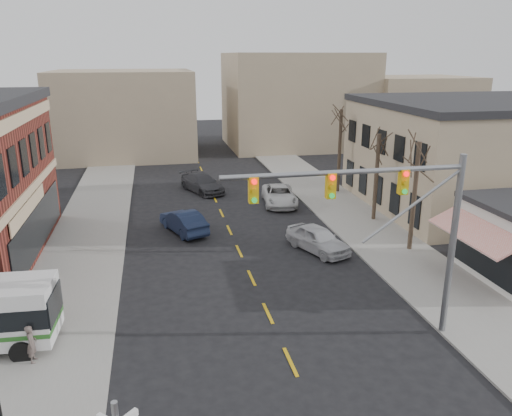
% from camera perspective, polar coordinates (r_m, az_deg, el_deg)
% --- Properties ---
extents(ground, '(160.00, 160.00, 0.00)m').
position_cam_1_polar(ground, '(19.36, 5.64, -20.39)').
color(ground, black).
rests_on(ground, ground).
extents(sidewalk_west, '(5.00, 60.00, 0.12)m').
position_cam_1_polar(sidewalk_west, '(36.82, -18.34, -2.32)').
color(sidewalk_west, gray).
rests_on(sidewalk_west, ground).
extents(sidewalk_east, '(5.00, 60.00, 0.12)m').
position_cam_1_polar(sidewalk_east, '(39.24, 10.32, -0.52)').
color(sidewalk_east, gray).
rests_on(sidewalk_east, ground).
extents(tan_building, '(20.30, 15.30, 8.50)m').
position_cam_1_polar(tan_building, '(44.43, 25.84, 5.69)').
color(tan_building, tan).
rests_on(tan_building, ground).
extents(tree_east_a, '(0.28, 0.28, 6.75)m').
position_cam_1_polar(tree_east_a, '(31.80, 17.64, 1.23)').
color(tree_east_a, '#382B21').
rests_on(tree_east_a, sidewalk_east).
extents(tree_east_b, '(0.28, 0.28, 6.30)m').
position_cam_1_polar(tree_east_b, '(37.14, 13.58, 3.42)').
color(tree_east_b, '#382B21').
rests_on(tree_east_b, sidewalk_east).
extents(tree_east_c, '(0.28, 0.28, 7.20)m').
position_cam_1_polar(tree_east_c, '(44.31, 9.52, 6.43)').
color(tree_east_c, '#382B21').
rests_on(tree_east_c, sidewalk_east).
extents(traffic_signal_mast, '(9.90, 0.30, 8.00)m').
position_cam_1_polar(traffic_signal_mast, '(20.62, 15.62, -0.54)').
color(traffic_signal_mast, gray).
rests_on(traffic_signal_mast, ground).
extents(car_a, '(3.53, 5.04, 1.59)m').
position_cam_1_polar(car_a, '(31.29, 7.09, -3.53)').
color(car_a, '#B5B5BA').
rests_on(car_a, ground).
extents(car_b, '(3.27, 5.03, 1.57)m').
position_cam_1_polar(car_b, '(34.70, -8.28, -1.51)').
color(car_b, '#1A2441').
rests_on(car_b, ground).
extents(car_c, '(3.20, 5.76, 1.52)m').
position_cam_1_polar(car_c, '(40.83, 2.69, 1.47)').
color(car_c, silver).
rests_on(car_c, ground).
extents(car_d, '(4.14, 5.77, 1.55)m').
position_cam_1_polar(car_d, '(44.83, -6.17, 2.83)').
color(car_d, '#39393D').
rests_on(car_d, ground).
extents(pedestrian_near, '(0.40, 0.59, 1.57)m').
position_cam_1_polar(pedestrian_near, '(22.11, -24.26, -13.96)').
color(pedestrian_near, '#5C4E49').
rests_on(pedestrian_near, sidewalk_west).
extents(pedestrian_far, '(0.92, 0.92, 1.50)m').
position_cam_1_polar(pedestrian_far, '(25.07, -26.23, -10.55)').
color(pedestrian_far, '#313055').
rests_on(pedestrian_far, sidewalk_west).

